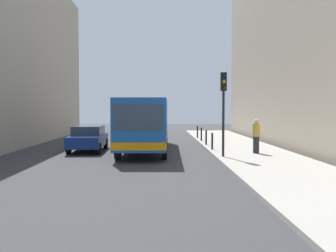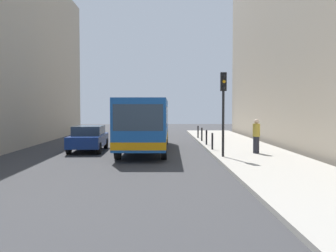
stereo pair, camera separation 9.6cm
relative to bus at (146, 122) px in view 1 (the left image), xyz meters
The scene contains 11 objects.
ground_plane 2.76m from the bus, 79.82° to the right, with size 80.00×80.00×0.00m, color #38383A.
sidewalk 6.37m from the bus, 20.14° to the right, with size 4.40×40.00×0.15m, color #ADA89E.
building_right 13.30m from the bus, ahead, with size 7.00×32.00×14.80m, color #B2A38C.
bus is the anchor object (origin of this frame).
car_beside_bus 3.49m from the bus, behind, with size 1.92×4.43×1.48m.
traffic_light 5.83m from the bus, 46.33° to the right, with size 0.28×0.33×4.10m.
bollard_near 4.08m from the bus, 12.91° to the right, with size 0.11×0.11×0.95m, color black.
bollard_mid 4.47m from the bus, 27.88° to the left, with size 0.11×0.11×0.95m, color black.
bollard_far 6.34m from the bus, 52.16° to the left, with size 0.11×0.11×0.95m, color black.
bollard_farthest 8.79m from the bus, 63.95° to the left, with size 0.11×0.11×0.95m, color black.
pedestrian_near_signal 6.53m from the bus, 24.81° to the right, with size 0.38×0.38×1.79m.
Camera 1 is at (0.46, -20.77, 2.53)m, focal length 41.39 mm.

